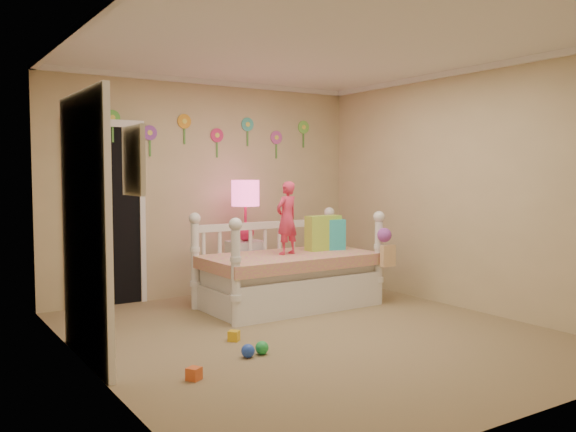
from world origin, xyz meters
TOP-DOWN VIEW (x-y plane):
  - floor at (0.00, 0.00)m, footprint 4.00×4.50m
  - ceiling at (0.00, 0.00)m, footprint 4.00×4.50m
  - back_wall at (0.00, 2.25)m, footprint 4.00×0.01m
  - left_wall at (-2.00, 0.00)m, footprint 0.01×4.50m
  - right_wall at (2.00, 0.00)m, footprint 0.01×4.50m
  - crown_molding at (0.00, 0.00)m, footprint 4.00×4.50m
  - daybed at (0.44, 1.11)m, footprint 1.96×1.08m
  - pillow_turquoise at (1.03, 1.15)m, footprint 0.38×0.22m
  - pillow_lime at (0.95, 1.18)m, footprint 0.43×0.16m
  - child at (0.40, 1.10)m, footprint 0.33×0.26m
  - nightstand at (0.29, 1.83)m, footprint 0.41×0.31m
  - table_lamp at (0.29, 1.83)m, footprint 0.33×0.33m
  - closet_doorway at (-1.25, 2.23)m, footprint 0.90×0.04m
  - flower_decals at (-0.09, 2.24)m, footprint 3.40×0.02m
  - mirror_closet at (-1.96, 0.30)m, footprint 0.07×1.30m
  - wall_picture at (-1.97, -0.90)m, footprint 0.05×0.34m
  - hanging_bag at (1.36, 0.56)m, footprint 0.20×0.16m
  - toy_scatter at (-1.07, 0.05)m, footprint 1.16×1.48m

SIDE VIEW (x-z plane):
  - floor at x=0.00m, z-range -0.01..0.01m
  - toy_scatter at x=-1.07m, z-range 0.00..0.11m
  - nightstand at x=0.29m, z-range 0.00..0.67m
  - daybed at x=0.44m, z-range 0.00..1.05m
  - hanging_bag at x=1.36m, z-range 0.46..0.82m
  - pillow_turquoise at x=1.03m, z-range 0.59..0.94m
  - pillow_lime at x=0.95m, z-range 0.59..0.99m
  - child at x=0.40m, z-range 0.59..1.39m
  - closet_doorway at x=-1.25m, z-range 0.00..2.07m
  - mirror_closet at x=-1.96m, z-range 0.00..2.10m
  - table_lamp at x=0.29m, z-range 0.79..1.52m
  - back_wall at x=0.00m, z-range 0.00..2.60m
  - left_wall at x=-2.00m, z-range 0.00..2.60m
  - right_wall at x=2.00m, z-range 0.00..2.60m
  - wall_picture at x=-1.97m, z-range 1.34..1.76m
  - flower_decals at x=-0.09m, z-range 1.69..2.19m
  - crown_molding at x=0.00m, z-range 2.54..2.60m
  - ceiling at x=0.00m, z-range 2.60..2.60m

